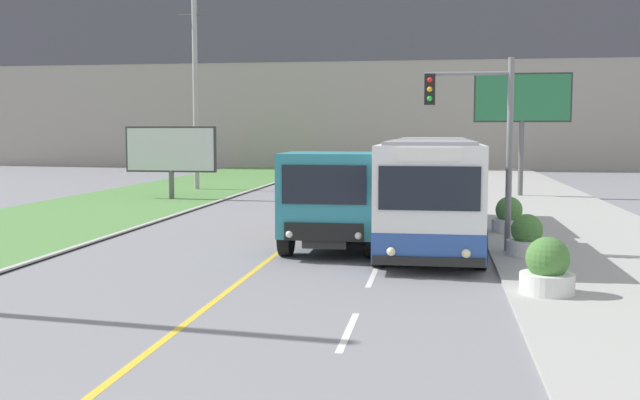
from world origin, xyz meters
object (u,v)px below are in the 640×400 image
object	(u,v)px
billboard_small	(171,151)
traffic_light_mast	(482,129)
city_bus	(431,188)
utility_pole_far	(195,90)
planter_round_near	(547,269)
dump_truck	(335,202)
planter_round_third	(509,217)
billboard_large	(522,103)
planter_round_second	(527,237)

from	to	relation	value
billboard_small	traffic_light_mast	bearing A→B (deg)	-45.35
city_bus	billboard_small	xyz separation A→B (m)	(-12.15, 11.10, 0.76)
utility_pole_far	planter_round_near	bearing A→B (deg)	-58.28
dump_truck	planter_round_third	distance (m)	6.33
utility_pole_far	dump_truck	bearing A→B (deg)	-62.11
utility_pole_far	city_bus	bearing A→B (deg)	-52.65
billboard_large	billboard_small	xyz separation A→B (m)	(-16.30, -3.64, -2.26)
city_bus	traffic_light_mast	world-z (taller)	traffic_light_mast
billboard_small	planter_round_near	distance (m)	23.72
billboard_large	city_bus	bearing A→B (deg)	-105.73
billboard_small	planter_round_near	bearing A→B (deg)	-52.38
traffic_light_mast	billboard_small	size ratio (longest dim) A/B	1.17
billboard_large	planter_round_second	world-z (taller)	billboard_large
traffic_light_mast	planter_round_second	distance (m)	3.02
utility_pole_far	traffic_light_mast	bearing A→B (deg)	-53.84
city_bus	planter_round_second	world-z (taller)	city_bus
dump_truck	planter_round_near	world-z (taller)	dump_truck
dump_truck	billboard_small	distance (m)	16.79
city_bus	dump_truck	size ratio (longest dim) A/B	1.89
city_bus	billboard_large	size ratio (longest dim) A/B	2.09
city_bus	dump_truck	xyz separation A→B (m)	(-2.53, -2.62, -0.19)
dump_truck	utility_pole_far	distance (m)	22.30
traffic_light_mast	billboard_small	distance (m)	19.16
billboard_small	planter_round_third	size ratio (longest dim) A/B	3.98
utility_pole_far	billboard_large	xyz separation A→B (m)	(16.94, -2.01, -0.84)
dump_truck	planter_round_third	size ratio (longest dim) A/B	6.00
utility_pole_far	traffic_light_mast	xyz separation A→B (m)	(14.08, -19.27, -2.11)
planter_round_near	planter_round_third	bearing A→B (deg)	89.40
traffic_light_mast	planter_round_third	xyz separation A→B (m)	(1.09, 3.80, -2.71)
city_bus	billboard_small	distance (m)	16.48
utility_pole_far	planter_round_near	distance (m)	29.08
city_bus	dump_truck	bearing A→B (deg)	-133.99
traffic_light_mast	utility_pole_far	bearing A→B (deg)	126.16
city_bus	planter_round_near	size ratio (longest dim) A/B	11.26
billboard_small	planter_round_near	size ratio (longest dim) A/B	3.95
planter_round_near	planter_round_second	world-z (taller)	planter_round_near
utility_pole_far	billboard_small	bearing A→B (deg)	-83.59
dump_truck	city_bus	bearing A→B (deg)	46.01
billboard_large	planter_round_third	bearing A→B (deg)	-97.47
traffic_light_mast	planter_round_second	world-z (taller)	traffic_light_mast
planter_round_near	planter_round_second	size ratio (longest dim) A/B	1.05
traffic_light_mast	planter_round_near	size ratio (longest dim) A/B	4.61
city_bus	planter_round_third	xyz separation A→B (m)	(2.39, 1.29, -0.95)
traffic_light_mast	dump_truck	bearing A→B (deg)	-178.35
planter_round_near	planter_round_second	bearing A→B (deg)	88.42
traffic_light_mast	planter_round_second	bearing A→B (deg)	-30.68
dump_truck	utility_pole_far	bearing A→B (deg)	117.89
planter_round_third	planter_round_second	bearing A→B (deg)	-89.62
city_bus	planter_round_near	distance (m)	8.03
utility_pole_far	planter_round_third	xyz separation A→B (m)	(15.17, -15.47, -4.82)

